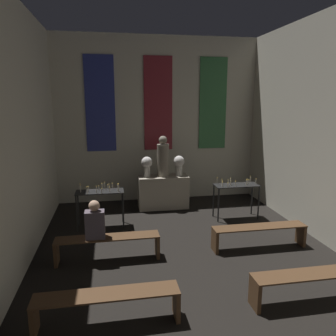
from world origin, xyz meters
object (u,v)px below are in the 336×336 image
candle_rack_left (100,196)px  pew_third_right (314,281)px  candle_rack_right (236,190)px  pew_third_left (107,302)px  pew_back_right (259,232)px  altar (163,192)px  flower_vase_left (147,165)px  flower_vase_right (179,164)px  pew_back_left (108,243)px  person_seated (95,221)px  statue (163,158)px

candle_rack_left → pew_third_right: size_ratio=0.58×
candle_rack_right → pew_third_left: 4.91m
pew_back_right → altar: bearing=117.8°
candle_rack_right → pew_third_right: (-0.17, -3.65, -0.42)m
flower_vase_left → flower_vase_right: (0.91, 0.00, 0.00)m
candle_rack_left → pew_third_left: (0.18, -3.65, -0.42)m
flower_vase_right → pew_third_left: 5.29m
altar → pew_third_right: altar is taller
flower_vase_right → pew_back_left: bearing=-124.3°
flower_vase_right → candle_rack_left: 2.52m
person_seated → flower_vase_left: bearing=65.9°
altar → statue: (0.00, 0.00, 0.98)m
flower_vase_right → candle_rack_left: bearing=-151.8°
candle_rack_left → person_seated: size_ratio=1.54×
pew_third_left → pew_back_right: (3.09, 1.89, 0.00)m
altar → flower_vase_left: flower_vase_left is taller
altar → pew_back_right: size_ratio=0.71×
candle_rack_left → pew_back_left: size_ratio=0.58×
pew_back_left → person_seated: bearing=180.0°
statue → person_seated: size_ratio=1.54×
statue → candle_rack_right: (1.72, -1.17, -0.68)m
pew_back_left → altar: bearing=62.2°
altar → statue: statue is taller
statue → pew_third_left: bearing=-107.8°
pew_third_left → pew_back_left: size_ratio=1.00×
statue → flower_vase_left: 0.49m
flower_vase_left → pew_back_left: flower_vase_left is taller
pew_third_right → flower_vase_right: bearing=102.7°
altar → candle_rack_right: candle_rack_right is taller
pew_back_left → flower_vase_left: bearing=69.6°
candle_rack_right → altar: bearing=145.8°
flower_vase_right → pew_third_right: flower_vase_right is taller
flower_vase_left → pew_back_left: size_ratio=0.29×
flower_vase_left → pew_third_right: flower_vase_left is taller
candle_rack_left → pew_back_left: bearing=-84.3°
altar → flower_vase_right: (0.46, 0.00, 0.81)m
flower_vase_left → pew_third_right: 5.29m
pew_back_right → candle_rack_left: bearing=151.6°
candle_rack_left → pew_back_left: 1.82m
flower_vase_left → pew_back_right: 3.66m
statue → pew_third_right: bearing=-72.2°
candle_rack_left → pew_back_right: size_ratio=0.58×
altar → flower_vase_left: 0.93m
flower_vase_right → pew_back_right: flower_vase_right is taller
flower_vase_right → person_seated: (-2.22, -2.93, -0.47)m
pew_back_left → pew_back_right: same height
statue → pew_back_right: size_ratio=0.58×
flower_vase_right → pew_third_left: (-2.00, -4.81, -0.92)m
pew_third_left → pew_third_right: size_ratio=1.00×
flower_vase_right → pew_back_left: size_ratio=0.29×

